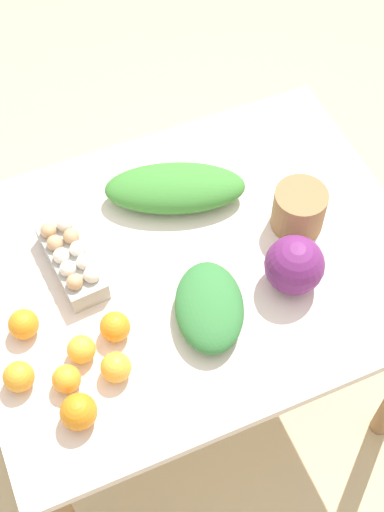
{
  "coord_description": "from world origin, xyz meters",
  "views": [
    {
      "loc": [
        0.39,
        0.9,
        2.27
      ],
      "look_at": [
        0.0,
        0.0,
        0.79
      ],
      "focal_mm": 50.0,
      "sensor_mm": 36.0,
      "label": 1
    }
  ],
  "objects_px": {
    "orange_1": "(81,349)",
    "orange_3": "(115,327)",
    "greens_bunch_dandelion": "(209,307)",
    "paper_bag": "(300,210)",
    "orange_2": "(79,412)",
    "egg_carton": "(71,259)",
    "orange_0": "(19,377)",
    "orange_4": "(24,324)",
    "orange_5": "(116,367)",
    "orange_6": "(67,379)",
    "cabbage_purple": "(294,265)",
    "greens_bunch_beet_tops": "(175,188)"
  },
  "relations": [
    {
      "from": "orange_1",
      "to": "orange_3",
      "type": "distance_m",
      "value": 0.09
    },
    {
      "from": "orange_3",
      "to": "greens_bunch_dandelion",
      "type": "bearing_deg",
      "value": 170.05
    },
    {
      "from": "paper_bag",
      "to": "orange_1",
      "type": "distance_m",
      "value": 0.65
    },
    {
      "from": "paper_bag",
      "to": "orange_2",
      "type": "relative_size",
      "value": 1.66
    },
    {
      "from": "egg_carton",
      "to": "orange_3",
      "type": "bearing_deg",
      "value": 4.92
    },
    {
      "from": "orange_0",
      "to": "orange_4",
      "type": "bearing_deg",
      "value": -110.34
    },
    {
      "from": "orange_2",
      "to": "orange_4",
      "type": "height_order",
      "value": "orange_2"
    },
    {
      "from": "orange_3",
      "to": "orange_1",
      "type": "bearing_deg",
      "value": 14.23
    },
    {
      "from": "paper_bag",
      "to": "orange_5",
      "type": "distance_m",
      "value": 0.61
    },
    {
      "from": "egg_carton",
      "to": "orange_6",
      "type": "relative_size",
      "value": 3.91
    },
    {
      "from": "cabbage_purple",
      "to": "orange_0",
      "type": "xyz_separation_m",
      "value": [
        0.69,
        0.0,
        -0.04
      ]
    },
    {
      "from": "greens_bunch_beet_tops",
      "to": "orange_1",
      "type": "relative_size",
      "value": 5.59
    },
    {
      "from": "greens_bunch_dandelion",
      "to": "orange_0",
      "type": "distance_m",
      "value": 0.46
    },
    {
      "from": "orange_0",
      "to": "orange_5",
      "type": "bearing_deg",
      "value": 162.82
    },
    {
      "from": "greens_bunch_beet_tops",
      "to": "orange_3",
      "type": "distance_m",
      "value": 0.43
    },
    {
      "from": "cabbage_purple",
      "to": "orange_2",
      "type": "height_order",
      "value": "cabbage_purple"
    },
    {
      "from": "orange_4",
      "to": "cabbage_purple",
      "type": "bearing_deg",
      "value": 169.19
    },
    {
      "from": "cabbage_purple",
      "to": "orange_0",
      "type": "relative_size",
      "value": 2.06
    },
    {
      "from": "orange_0",
      "to": "orange_2",
      "type": "xyz_separation_m",
      "value": [
        -0.1,
        0.13,
        0.01
      ]
    },
    {
      "from": "cabbage_purple",
      "to": "orange_0",
      "type": "height_order",
      "value": "cabbage_purple"
    },
    {
      "from": "cabbage_purple",
      "to": "paper_bag",
      "type": "height_order",
      "value": "cabbage_purple"
    },
    {
      "from": "greens_bunch_beet_tops",
      "to": "orange_3",
      "type": "relative_size",
      "value": 5.12
    },
    {
      "from": "orange_2",
      "to": "orange_3",
      "type": "bearing_deg",
      "value": -130.63
    },
    {
      "from": "orange_0",
      "to": "orange_1",
      "type": "distance_m",
      "value": 0.15
    },
    {
      "from": "paper_bag",
      "to": "orange_1",
      "type": "relative_size",
      "value": 2.05
    },
    {
      "from": "cabbage_purple",
      "to": "orange_6",
      "type": "distance_m",
      "value": 0.59
    },
    {
      "from": "egg_carton",
      "to": "orange_1",
      "type": "distance_m",
      "value": 0.25
    },
    {
      "from": "greens_bunch_dandelion",
      "to": "orange_1",
      "type": "relative_size",
      "value": 3.75
    },
    {
      "from": "greens_bunch_dandelion",
      "to": "orange_4",
      "type": "bearing_deg",
      "value": -17.29
    },
    {
      "from": "orange_4",
      "to": "orange_2",
      "type": "bearing_deg",
      "value": 101.24
    },
    {
      "from": "egg_carton",
      "to": "orange_6",
      "type": "bearing_deg",
      "value": -24.5
    },
    {
      "from": "orange_4",
      "to": "orange_5",
      "type": "distance_m",
      "value": 0.25
    },
    {
      "from": "greens_bunch_dandelion",
      "to": "orange_4",
      "type": "xyz_separation_m",
      "value": [
        0.42,
        -0.13,
        -0.0
      ]
    },
    {
      "from": "egg_carton",
      "to": "greens_bunch_beet_tops",
      "type": "xyz_separation_m",
      "value": [
        -0.32,
        -0.1,
        0.0
      ]
    },
    {
      "from": "orange_0",
      "to": "paper_bag",
      "type": "bearing_deg",
      "value": -169.13
    },
    {
      "from": "greens_bunch_beet_tops",
      "to": "orange_6",
      "type": "relative_size",
      "value": 5.67
    },
    {
      "from": "greens_bunch_beet_tops",
      "to": "orange_6",
      "type": "xyz_separation_m",
      "value": [
        0.43,
        0.4,
        -0.01
      ]
    },
    {
      "from": "greens_bunch_beet_tops",
      "to": "paper_bag",
      "type": "bearing_deg",
      "value": 141.96
    },
    {
      "from": "orange_6",
      "to": "orange_0",
      "type": "bearing_deg",
      "value": -25.56
    },
    {
      "from": "greens_bunch_dandelion",
      "to": "orange_4",
      "type": "relative_size",
      "value": 3.45
    },
    {
      "from": "greens_bunch_beet_tops",
      "to": "orange_4",
      "type": "relative_size",
      "value": 5.14
    },
    {
      "from": "egg_carton",
      "to": "orange_2",
      "type": "distance_m",
      "value": 0.4
    },
    {
      "from": "egg_carton",
      "to": "orange_0",
      "type": "relative_size",
      "value": 3.61
    },
    {
      "from": "orange_3",
      "to": "orange_2",
      "type": "bearing_deg",
      "value": 49.37
    },
    {
      "from": "greens_bunch_dandelion",
      "to": "orange_5",
      "type": "bearing_deg",
      "value": 12.85
    },
    {
      "from": "orange_2",
      "to": "orange_6",
      "type": "relative_size",
      "value": 1.25
    },
    {
      "from": "orange_2",
      "to": "orange_4",
      "type": "distance_m",
      "value": 0.26
    },
    {
      "from": "orange_1",
      "to": "orange_6",
      "type": "distance_m",
      "value": 0.08
    },
    {
      "from": "orange_1",
      "to": "greens_bunch_dandelion",
      "type": "bearing_deg",
      "value": 177.05
    },
    {
      "from": "orange_0",
      "to": "orange_3",
      "type": "relative_size",
      "value": 0.98
    }
  ]
}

